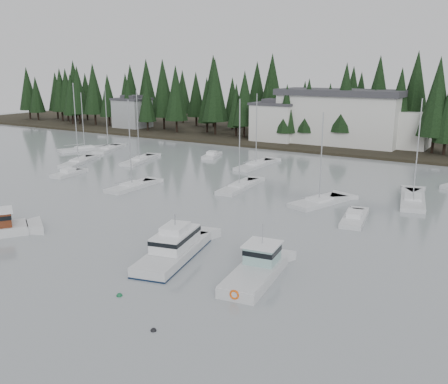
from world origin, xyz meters
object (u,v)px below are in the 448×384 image
at_px(house_west, 275,121).
at_px(sailboat_7, 139,161).
at_px(sailboat_5, 239,188).
at_px(sailboat_11, 132,188).
at_px(sailboat_6, 413,201).
at_px(sailboat_12, 108,150).
at_px(lobster_boat_teal, 257,271).
at_px(sailboat_9, 256,166).
at_px(sailboat_2, 319,203).
at_px(sailboat_10, 85,150).
at_px(sailboat_0, 79,162).
at_px(harbor_inn, 350,118).
at_px(house_far_west, 132,112).
at_px(runabout_0, 68,174).
at_px(runabout_1, 354,220).
at_px(runabout_3, 212,156).
at_px(cabin_cruiser_center, 174,250).

relative_size(house_west, sailboat_7, 0.76).
xyz_separation_m(sailboat_5, sailboat_11, (-12.33, -7.41, 0.00)).
relative_size(house_west, sailboat_6, 0.74).
bearing_deg(sailboat_7, sailboat_12, 50.28).
bearing_deg(sailboat_6, lobster_boat_teal, 157.86).
bearing_deg(sailboat_5, sailboat_9, 15.39).
xyz_separation_m(sailboat_2, sailboat_10, (-53.44, 13.13, -0.00)).
distance_m(sailboat_0, sailboat_2, 44.28).
bearing_deg(harbor_inn, sailboat_2, -76.07).
distance_m(house_west, house_far_west, 42.05).
relative_size(sailboat_7, runabout_0, 2.16).
relative_size(house_west, harbor_inn, 0.32).
relative_size(sailboat_7, sailboat_12, 1.00).
height_order(house_far_west, sailboat_12, sailboat_12).
bearing_deg(harbor_inn, house_west, -167.48).
height_order(house_far_west, sailboat_5, sailboat_5).
distance_m(house_west, runabout_1, 56.03).
relative_size(harbor_inn, runabout_3, 4.76).
height_order(house_far_west, runabout_1, house_far_west).
distance_m(house_far_west, harbor_inn, 57.07).
height_order(sailboat_10, sailboat_11, sailboat_11).
relative_size(cabin_cruiser_center, runabout_3, 1.70).
relative_size(harbor_inn, runabout_1, 4.20).
height_order(cabin_cruiser_center, sailboat_6, sailboat_6).
relative_size(sailboat_12, runabout_1, 1.80).
xyz_separation_m(sailboat_11, runabout_1, (29.91, 1.30, 0.06)).
bearing_deg(lobster_boat_teal, runabout_3, 28.61).
xyz_separation_m(house_far_west, sailboat_9, (50.92, -27.21, -4.35)).
distance_m(harbor_inn, sailboat_10, 53.18).
bearing_deg(lobster_boat_teal, house_west, 16.70).
bearing_deg(sailboat_9, house_west, 19.70).
height_order(cabin_cruiser_center, sailboat_9, sailboat_9).
bearing_deg(sailboat_0, house_far_west, 7.60).
xyz_separation_m(cabin_cruiser_center, sailboat_7, (-32.11, 32.25, -0.59)).
bearing_deg(sailboat_10, runabout_0, -117.33).
height_order(lobster_boat_teal, runabout_3, lobster_boat_teal).
xyz_separation_m(sailboat_6, runabout_0, (-47.14, -11.57, 0.07)).
bearing_deg(cabin_cruiser_center, sailboat_0, 43.91).
bearing_deg(house_far_west, runabout_3, -30.65).
relative_size(lobster_boat_teal, runabout_1, 1.22).
bearing_deg(sailboat_7, sailboat_11, -157.12).
bearing_deg(house_far_west, sailboat_9, -28.12).
bearing_deg(runabout_0, harbor_inn, -35.94).
bearing_deg(runabout_3, sailboat_9, -124.69).
distance_m(lobster_boat_teal, runabout_3, 53.23).
bearing_deg(sailboat_12, house_far_west, 13.56).
bearing_deg(runabout_0, sailboat_2, -90.52).
height_order(cabin_cruiser_center, sailboat_12, sailboat_12).
relative_size(sailboat_6, sailboat_7, 1.02).
bearing_deg(runabout_0, runabout_3, -29.23).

